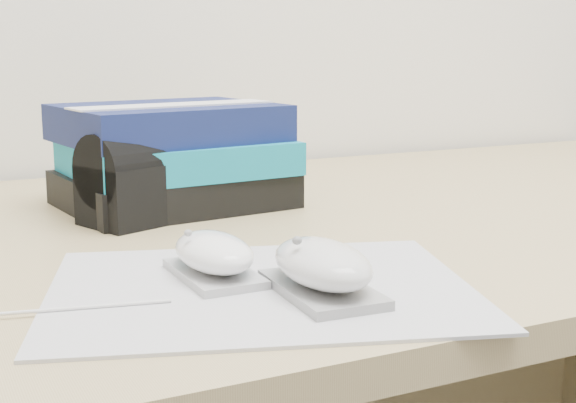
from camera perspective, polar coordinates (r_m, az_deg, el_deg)
name	(u,v)px	position (r m, az deg, el deg)	size (l,w,h in m)	color
desk	(314,377)	(1.08, 1.86, -12.39)	(1.60, 0.80, 0.73)	tan
mousepad	(261,288)	(0.65, -1.95, -6.18)	(0.34, 0.26, 0.00)	#9B9BA3
mouse_rear	(214,256)	(0.67, -5.30, -3.86)	(0.06, 0.10, 0.04)	#A9A9AC
mouse_front	(322,268)	(0.63, 2.45, -4.74)	(0.07, 0.12, 0.05)	gray
usb_cable	(25,312)	(0.62, -18.19, -7.48)	(0.00, 0.00, 0.21)	white
book_stack	(173,156)	(0.98, -8.19, 3.21)	(0.27, 0.23, 0.13)	black
pouch	(138,178)	(0.90, -10.59, 1.64)	(0.14, 0.12, 0.10)	black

